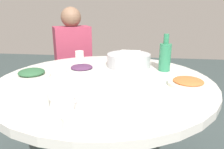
% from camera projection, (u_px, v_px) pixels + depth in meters
% --- Properties ---
extents(round_dining_table, '(1.29, 1.29, 0.76)m').
position_uv_depth(round_dining_table, '(104.00, 94.00, 1.33)').
color(round_dining_table, '#99999E').
rests_on(round_dining_table, ground).
extents(rice_bowl, '(0.31, 0.31, 0.10)m').
position_uv_depth(rice_bowl, '(129.00, 60.00, 1.57)').
color(rice_bowl, '#B2B5BA').
rests_on(rice_bowl, round_dining_table).
extents(soup_bowl, '(0.28, 0.28, 0.06)m').
position_uv_depth(soup_bowl, '(106.00, 99.00, 0.95)').
color(soup_bowl, white).
rests_on(soup_bowl, round_dining_table).
extents(dish_greens, '(0.23, 0.23, 0.05)m').
position_uv_depth(dish_greens, '(32.00, 74.00, 1.33)').
color(dish_greens, silver).
rests_on(dish_greens, round_dining_table).
extents(dish_eggplant, '(0.22, 0.22, 0.04)m').
position_uv_depth(dish_eggplant, '(82.00, 68.00, 1.46)').
color(dish_eggplant, white).
rests_on(dish_eggplant, round_dining_table).
extents(dish_tofu_braise, '(0.22, 0.22, 0.04)m').
position_uv_depth(dish_tofu_braise, '(188.00, 82.00, 1.19)').
color(dish_tofu_braise, silver).
rests_on(dish_tofu_braise, round_dining_table).
extents(green_bottle, '(0.08, 0.08, 0.25)m').
position_uv_depth(green_bottle, '(165.00, 56.00, 1.45)').
color(green_bottle, '#2B7D55').
rests_on(green_bottle, round_dining_table).
extents(tea_cup_near, '(0.07, 0.07, 0.05)m').
position_uv_depth(tea_cup_near, '(72.00, 122.00, 0.75)').
color(tea_cup_near, white).
rests_on(tea_cup_near, round_dining_table).
extents(tea_cup_far, '(0.07, 0.07, 0.07)m').
position_uv_depth(tea_cup_far, '(80.00, 55.00, 1.79)').
color(tea_cup_far, white).
rests_on(tea_cup_far, round_dining_table).
extents(tea_cup_side, '(0.06, 0.06, 0.06)m').
position_uv_depth(tea_cup_side, '(41.00, 101.00, 0.91)').
color(tea_cup_side, white).
rests_on(tea_cup_side, round_dining_table).
extents(stool_for_diner_left, '(0.31, 0.31, 0.42)m').
position_uv_depth(stool_for_diner_left, '(76.00, 102.00, 2.28)').
color(stool_for_diner_left, brown).
rests_on(stool_for_diner_left, ground).
extents(diner_left, '(0.45, 0.44, 0.76)m').
position_uv_depth(diner_left, '(73.00, 53.00, 2.12)').
color(diner_left, '#2D333D').
rests_on(diner_left, stool_for_diner_left).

